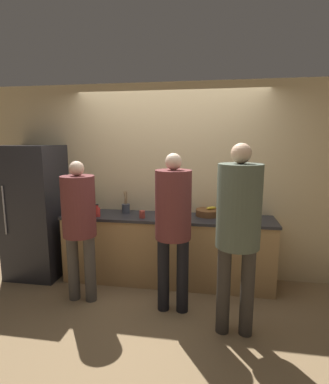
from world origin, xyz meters
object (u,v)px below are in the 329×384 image
object	(u,v)px
bottle_amber	(223,212)
cup_red	(142,214)
person_left	(79,218)
person_center	(173,218)
person_right	(238,220)
bottle_clear	(189,212)
refrigerator	(36,212)
fruit_bowl	(208,212)
bottle_red	(97,212)
potted_plant	(86,202)
utensil_crock	(126,208)

from	to	relation	value
bottle_amber	cup_red	size ratio (longest dim) A/B	2.76
person_left	person_center	xyz separation A→B (m)	(1.08, -0.05, 0.06)
person_center	bottle_amber	bearing A→B (deg)	48.76
person_left	cup_red	bearing A→B (deg)	38.67
person_right	bottle_clear	size ratio (longest dim) A/B	7.93
refrigerator	fruit_bowl	bearing A→B (deg)	4.43
bottle_red	bottle_clear	world-z (taller)	bottle_clear
cup_red	potted_plant	world-z (taller)	potted_plant
utensil_crock	bottle_amber	xyz separation A→B (m)	(1.29, -0.17, 0.03)
potted_plant	utensil_crock	bearing A→B (deg)	-0.02
person_right	bottle_clear	world-z (taller)	person_right
person_right	fruit_bowl	distance (m)	1.15
bottle_red	cup_red	xyz separation A→B (m)	(0.59, 0.02, -0.02)
utensil_crock	fruit_bowl	bearing A→B (deg)	0.87
person_left	cup_red	size ratio (longest dim) A/B	17.65
cup_red	bottle_amber	bearing A→B (deg)	4.27
bottle_red	cup_red	bearing A→B (deg)	1.55
refrigerator	person_center	size ratio (longest dim) A/B	1.03
person_left	potted_plant	size ratio (longest dim) A/B	6.85
bottle_clear	bottle_red	bearing A→B (deg)	-176.72
fruit_bowl	utensil_crock	world-z (taller)	utensil_crock
person_center	cup_red	distance (m)	0.72
utensil_crock	potted_plant	bearing A→B (deg)	179.98
person_left	person_center	size ratio (longest dim) A/B	0.94
person_left	fruit_bowl	xyz separation A→B (m)	(1.43, 0.75, -0.06)
bottle_red	person_center	bearing A→B (deg)	-26.33
fruit_bowl	potted_plant	xyz separation A→B (m)	(-1.68, -0.02, 0.08)
bottle_amber	utensil_crock	bearing A→B (deg)	172.68
refrigerator	person_center	xyz separation A→B (m)	(1.98, -0.62, 0.16)
bottle_clear	bottle_amber	bearing A→B (deg)	3.23
person_left	bottle_red	size ratio (longest dim) A/B	10.19
utensil_crock	bottle_clear	xyz separation A→B (m)	(0.87, -0.19, 0.02)
person_center	fruit_bowl	bearing A→B (deg)	66.13
person_center	bottle_red	size ratio (longest dim) A/B	10.79
refrigerator	potted_plant	size ratio (longest dim) A/B	7.51
person_right	cup_red	bearing A→B (deg)	143.10
bottle_clear	cup_red	size ratio (longest dim) A/B	2.50
person_right	bottle_clear	distance (m)	1.04
bottle_red	bottle_clear	xyz separation A→B (m)	(1.17, 0.07, 0.03)
person_left	bottle_amber	xyz separation A→B (m)	(1.62, 0.56, 0.00)
person_left	bottle_amber	bearing A→B (deg)	19.25
person_right	bottle_amber	world-z (taller)	person_right
utensil_crock	bottle_red	world-z (taller)	utensil_crock
refrigerator	person_center	distance (m)	2.08
utensil_crock	cup_red	size ratio (longest dim) A/B	3.16
utensil_crock	cup_red	bearing A→B (deg)	-40.37
refrigerator	person_left	bearing A→B (deg)	-32.15
refrigerator	person_right	world-z (taller)	person_right
person_left	potted_plant	world-z (taller)	person_left
person_center	bottle_amber	xyz separation A→B (m)	(0.54, 0.61, -0.06)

